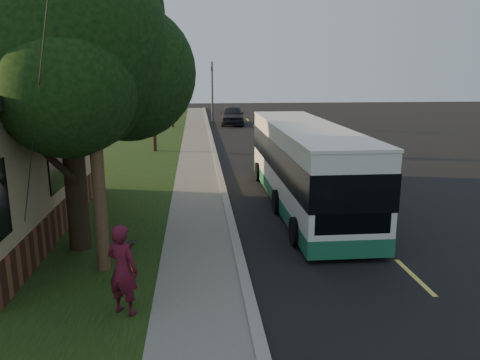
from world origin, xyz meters
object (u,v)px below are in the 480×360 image
at_px(fire_hydrant, 128,271).
at_px(traffic_signal, 212,88).
at_px(bare_tree_near, 153,116).
at_px(utility_pole, 90,75).
at_px(leafy_tree, 68,52).
at_px(transit_bus, 305,163).
at_px(distant_car, 232,115).
at_px(bare_tree_far, 172,104).
at_px(skateboard_main, 128,245).
at_px(skateboarder, 123,270).

distance_m(fire_hydrant, traffic_signal, 34.25).
height_order(bare_tree_near, traffic_signal, traffic_signal).
relative_size(fire_hydrant, utility_pole, 0.08).
bearing_deg(fire_hydrant, traffic_signal, 84.79).
bearing_deg(traffic_signal, leafy_tree, -98.47).
bearing_deg(transit_bus, distant_car, 91.22).
xyz_separation_m(utility_pole, bare_tree_far, (0.31, 29.01, -2.63)).
distance_m(leafy_tree, skateboard_main, 5.20).
xyz_separation_m(bare_tree_near, transit_bus, (6.24, -11.86, -0.61)).
height_order(fire_hydrant, distant_car, distant_car).
bearing_deg(transit_bus, skateboarder, -125.63).
xyz_separation_m(bare_tree_far, skateboard_main, (0.07, -27.58, -1.88)).
bearing_deg(bare_tree_far, bare_tree_near, -92.39).
xyz_separation_m(leafy_tree, bare_tree_far, (1.17, 27.35, -3.16)).
height_order(skateboard_main, distant_car, distant_car).
height_order(bare_tree_near, transit_bus, bare_tree_near).
distance_m(bare_tree_near, transit_bus, 13.41).
height_order(utility_pole, skateboarder, utility_pole).
bearing_deg(distant_car, traffic_signal, 134.13).
distance_m(bare_tree_near, distant_car, 15.14).
xyz_separation_m(leafy_tree, skateboarder, (1.67, -3.82, -4.18)).
distance_m(bare_tree_near, skateboard_main, 15.72).
height_order(traffic_signal, skateboard_main, traffic_signal).
bearing_deg(skateboarder, leafy_tree, -37.60).
distance_m(fire_hydrant, utility_pole, 4.37).
relative_size(skateboarder, skateboard_main, 2.41).
height_order(bare_tree_far, skateboard_main, bare_tree_far).
bearing_deg(distant_car, utility_pole, -95.83).
xyz_separation_m(bare_tree_near, skateboarder, (1.00, -19.17, -1.17)).
xyz_separation_m(fire_hydrant, traffic_signal, (3.10, 34.00, 2.73)).
relative_size(fire_hydrant, distant_car, 0.15).
relative_size(utility_pole, bare_tree_far, 2.25).
bearing_deg(bare_tree_near, skateboard_main, -87.92).
bearing_deg(distant_car, bare_tree_far, -154.97).
distance_m(fire_hydrant, skateboard_main, 2.46).
height_order(fire_hydrant, transit_bus, transit_bus).
bearing_deg(leafy_tree, fire_hydrant, -59.33).
relative_size(traffic_signal, transit_bus, 0.51).
relative_size(leafy_tree, distant_car, 1.57).
relative_size(traffic_signal, skateboarder, 3.01).
bearing_deg(leafy_tree, traffic_signal, 81.53).
height_order(utility_pole, leafy_tree, utility_pole).
relative_size(leafy_tree, transit_bus, 0.73).
relative_size(bare_tree_near, transit_bus, 0.40).
bearing_deg(traffic_signal, skateboard_main, -96.21).
relative_size(fire_hydrant, bare_tree_far, 0.18).
distance_m(fire_hydrant, leafy_tree, 5.65).
bearing_deg(leafy_tree, transit_bus, 26.81).
bearing_deg(utility_pole, skateboard_main, 75.43).
bearing_deg(traffic_signal, transit_bus, -85.39).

